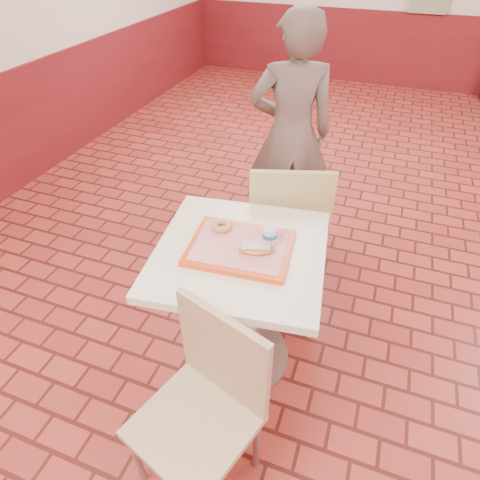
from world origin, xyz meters
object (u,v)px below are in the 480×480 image
(ring_donut, at_px, (222,226))
(paper_cup, at_px, (270,235))
(chair_main_back, at_px, (287,225))
(serving_tray, at_px, (240,248))
(main_table, at_px, (240,290))
(long_john_donut, at_px, (255,249))
(chair_main_front, at_px, (206,401))
(customer, at_px, (291,134))

(ring_donut, height_order, paper_cup, paper_cup)
(chair_main_back, height_order, serving_tray, chair_main_back)
(serving_tray, bearing_deg, chair_main_back, 82.67)
(main_table, height_order, serving_tray, serving_tray)
(main_table, distance_m, ring_donut, 0.35)
(long_john_donut, bearing_deg, ring_donut, 151.63)
(main_table, xyz_separation_m, ring_donut, (-0.13, 0.09, 0.32))
(chair_main_front, bearing_deg, ring_donut, 124.24)
(ring_donut, distance_m, paper_cup, 0.25)
(chair_main_front, xyz_separation_m, ring_donut, (-0.20, 0.68, 0.35))
(long_john_donut, bearing_deg, customer, 97.89)
(ring_donut, bearing_deg, chair_main_back, 68.49)
(chair_main_front, height_order, paper_cup, paper_cup)
(chair_main_front, height_order, chair_main_back, chair_main_back)
(serving_tray, bearing_deg, ring_donut, 145.22)
(chair_main_front, relative_size, customer, 0.57)
(chair_main_back, bearing_deg, chair_main_front, 72.17)
(paper_cup, bearing_deg, serving_tray, -151.71)
(chair_main_back, height_order, long_john_donut, chair_main_back)
(chair_main_back, height_order, paper_cup, chair_main_back)
(main_table, height_order, chair_main_front, chair_main_front)
(serving_tray, relative_size, ring_donut, 4.63)
(customer, height_order, paper_cup, customer)
(chair_main_back, height_order, ring_donut, chair_main_back)
(ring_donut, relative_size, paper_cup, 1.14)
(long_john_donut, bearing_deg, paper_cup, 67.10)
(ring_donut, bearing_deg, long_john_donut, -28.37)
(main_table, xyz_separation_m, paper_cup, (0.12, 0.07, 0.35))
(customer, bearing_deg, long_john_donut, 75.85)
(main_table, relative_size, chair_main_front, 0.88)
(chair_main_front, relative_size, long_john_donut, 6.08)
(chair_main_front, bearing_deg, chair_main_back, 107.44)
(customer, bearing_deg, paper_cup, 78.10)
(customer, distance_m, long_john_donut, 1.36)
(chair_main_front, bearing_deg, serving_tray, 114.76)
(long_john_donut, height_order, paper_cup, paper_cup)
(customer, height_order, long_john_donut, customer)
(chair_main_back, distance_m, serving_tray, 0.68)
(paper_cup, bearing_deg, ring_donut, 174.52)
(main_table, xyz_separation_m, chair_main_back, (0.08, 0.62, 0.00))
(chair_main_front, distance_m, paper_cup, 0.76)
(chair_main_front, xyz_separation_m, chair_main_back, (0.01, 1.21, 0.04))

